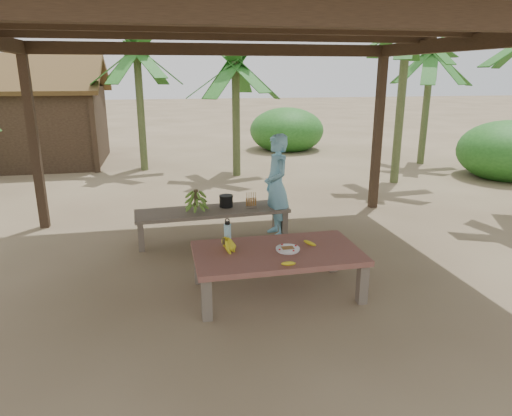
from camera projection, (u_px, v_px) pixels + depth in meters
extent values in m
plane|color=brown|center=(244.00, 271.00, 5.64)|extent=(80.00, 80.00, 0.00)
cube|color=black|center=(34.00, 142.00, 6.87)|extent=(0.13, 0.13, 2.70)
cube|color=black|center=(378.00, 133.00, 7.96)|extent=(0.13, 0.13, 2.70)
cube|color=black|center=(309.00, 11.00, 2.71)|extent=(5.80, 0.14, 0.18)
cube|color=black|center=(216.00, 49.00, 7.03)|extent=(5.80, 0.14, 0.18)
cube|color=black|center=(474.00, 42.00, 5.41)|extent=(0.14, 4.80, 0.18)
cube|color=slate|center=(242.00, 17.00, 4.81)|extent=(6.60, 5.60, 0.06)
cube|color=brown|center=(207.00, 299.00, 4.47)|extent=(0.10, 0.10, 0.44)
cube|color=brown|center=(362.00, 284.00, 4.79)|extent=(0.10, 0.10, 0.44)
cube|color=brown|center=(199.00, 265.00, 5.25)|extent=(0.10, 0.10, 0.44)
cube|color=brown|center=(333.00, 254.00, 5.58)|extent=(0.10, 0.10, 0.44)
cube|color=#993321|center=(277.00, 253.00, 4.95)|extent=(1.81, 1.01, 0.06)
cube|color=brown|center=(141.00, 237.00, 6.21)|extent=(0.08, 0.08, 0.40)
cube|color=brown|center=(285.00, 225.00, 6.72)|extent=(0.08, 0.08, 0.40)
cube|color=brown|center=(140.00, 227.00, 6.63)|extent=(0.08, 0.08, 0.40)
cube|color=brown|center=(275.00, 216.00, 7.14)|extent=(0.08, 0.08, 0.40)
cube|color=brown|center=(213.00, 211.00, 6.61)|extent=(2.23, 0.73, 0.05)
cylinder|color=white|center=(288.00, 250.00, 4.94)|extent=(0.24, 0.24, 0.01)
cylinder|color=white|center=(288.00, 249.00, 4.93)|extent=(0.26, 0.26, 0.02)
cube|color=brown|center=(288.00, 248.00, 4.93)|extent=(0.13, 0.09, 0.02)
ellipsoid|color=yellow|center=(288.00, 264.00, 4.55)|extent=(0.17, 0.08, 0.04)
ellipsoid|color=yellow|center=(310.00, 243.00, 5.10)|extent=(0.14, 0.15, 0.04)
cylinder|color=#41A6CC|center=(228.00, 234.00, 5.12)|extent=(0.08, 0.08, 0.23)
cylinder|color=black|center=(227.00, 223.00, 5.08)|extent=(0.06, 0.06, 0.03)
torus|color=black|center=(227.00, 220.00, 5.07)|extent=(0.05, 0.01, 0.05)
cylinder|color=black|center=(226.00, 201.00, 6.72)|extent=(0.20, 0.20, 0.17)
imported|color=#7CC9EA|center=(276.00, 186.00, 6.68)|extent=(0.40, 0.58, 1.52)
cube|color=black|center=(22.00, 127.00, 12.00)|extent=(4.00, 3.00, 2.00)
cube|color=brown|center=(4.00, 73.00, 10.82)|extent=(4.40, 1.73, 1.00)
cube|color=brown|center=(24.00, 73.00, 12.41)|extent=(4.40, 1.73, 1.00)
cylinder|color=#596638|center=(400.00, 106.00, 9.74)|extent=(0.18, 0.18, 3.35)
cylinder|color=#596638|center=(236.00, 120.00, 10.56)|extent=(0.18, 0.18, 2.60)
cylinder|color=#596638|center=(141.00, 111.00, 11.12)|extent=(0.18, 0.18, 2.91)
cylinder|color=#596638|center=(426.00, 109.00, 11.94)|extent=(0.18, 0.18, 2.89)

